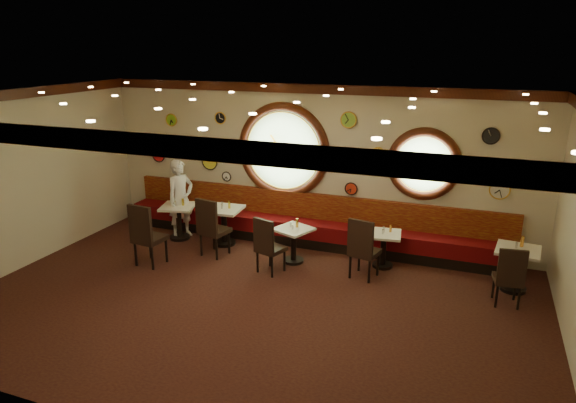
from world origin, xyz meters
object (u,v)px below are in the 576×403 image
(condiment_e_pepper, at_px, (517,245))
(condiment_a_salt, at_px, (179,202))
(condiment_b_pepper, at_px, (222,206))
(condiment_b_bottle, at_px, (229,205))
(table_d, at_px, (383,245))
(condiment_d_salt, at_px, (384,229))
(condiment_e_bottle, at_px, (522,241))
(condiment_d_pepper, at_px, (383,232))
(condiment_c_bottle, at_px, (297,223))
(chair_e, at_px, (510,273))
(waiter, at_px, (181,199))
(condiment_a_bottle, at_px, (183,202))
(chair_b, at_px, (211,224))
(table_c, at_px, (293,241))
(condiment_e_salt, at_px, (516,245))
(chair_a, at_px, (145,231))
(condiment_d_bottle, at_px, (391,228))
(condiment_a_pepper, at_px, (175,203))
(chair_c, at_px, (267,242))
(table_b, at_px, (224,222))
(table_e, at_px, (516,264))
(chair_d, at_px, (363,245))
(condiment_b_salt, at_px, (222,204))
(condiment_c_pepper, at_px, (293,227))
(condiment_c_salt, at_px, (291,225))

(condiment_e_pepper, bearing_deg, condiment_a_salt, 178.69)
(condiment_b_pepper, bearing_deg, condiment_b_bottle, 29.45)
(table_d, height_order, condiment_e_pepper, condiment_e_pepper)
(condiment_d_salt, xyz_separation_m, condiment_e_bottle, (2.29, -0.09, 0.12))
(condiment_d_pepper, distance_m, condiment_c_bottle, 1.57)
(condiment_a_salt, bearing_deg, chair_e, -7.23)
(waiter, bearing_deg, condiment_e_pepper, -67.97)
(condiment_a_bottle, bearing_deg, chair_b, -32.69)
(table_c, bearing_deg, condiment_e_salt, 3.36)
(condiment_d_pepper, xyz_separation_m, condiment_b_bottle, (-3.11, 0.05, 0.15))
(chair_a, bearing_deg, condiment_d_bottle, 27.11)
(condiment_a_pepper, height_order, condiment_e_bottle, condiment_e_bottle)
(chair_c, bearing_deg, condiment_b_bottle, 159.44)
(condiment_b_pepper, height_order, condiment_e_pepper, condiment_b_pepper)
(chair_a, distance_m, condiment_d_salt, 4.33)
(table_b, distance_m, condiment_c_bottle, 1.71)
(table_e, bearing_deg, chair_c, -168.24)
(condiment_c_bottle, height_order, condiment_d_bottle, condiment_c_bottle)
(chair_d, bearing_deg, table_e, 23.07)
(condiment_b_salt, relative_size, condiment_e_bottle, 0.56)
(condiment_a_pepper, bearing_deg, condiment_e_bottle, 0.78)
(condiment_d_salt, bearing_deg, chair_d, -108.61)
(chair_b, height_order, condiment_b_bottle, chair_b)
(chair_e, bearing_deg, condiment_e_pepper, 74.12)
(condiment_d_pepper, bearing_deg, condiment_c_pepper, -166.33)
(condiment_d_pepper, relative_size, condiment_e_pepper, 1.00)
(table_b, bearing_deg, table_c, -11.86)
(condiment_d_pepper, bearing_deg, chair_b, -168.59)
(table_b, bearing_deg, condiment_d_salt, 1.46)
(condiment_b_pepper, relative_size, condiment_d_pepper, 1.11)
(condiment_e_salt, bearing_deg, condiment_b_pepper, 179.17)
(chair_c, height_order, condiment_a_salt, chair_c)
(condiment_a_salt, bearing_deg, chair_c, -22.71)
(condiment_d_salt, bearing_deg, table_e, -5.44)
(condiment_a_salt, distance_m, condiment_c_salt, 2.66)
(condiment_d_pepper, relative_size, condiment_a_bottle, 0.62)
(condiment_e_pepper, bearing_deg, table_c, -176.44)
(chair_d, xyz_separation_m, condiment_b_bottle, (-2.87, 0.64, 0.22))
(condiment_a_salt, height_order, condiment_e_bottle, condiment_e_bottle)
(chair_e, distance_m, condiment_e_salt, 0.69)
(table_b, bearing_deg, condiment_c_salt, -11.10)
(chair_e, bearing_deg, condiment_a_bottle, 165.35)
(condiment_a_bottle, bearing_deg, table_d, 0.78)
(chair_e, distance_m, condiment_c_bottle, 3.70)
(table_b, height_order, chair_c, chair_c)
(chair_c, relative_size, condiment_d_bottle, 4.60)
(table_c, height_order, condiment_d_pepper, condiment_d_pepper)
(condiment_e_salt, distance_m, condiment_e_pepper, 0.02)
(condiment_a_bottle, bearing_deg, condiment_d_salt, 1.31)
(table_d, relative_size, condiment_c_bottle, 3.99)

